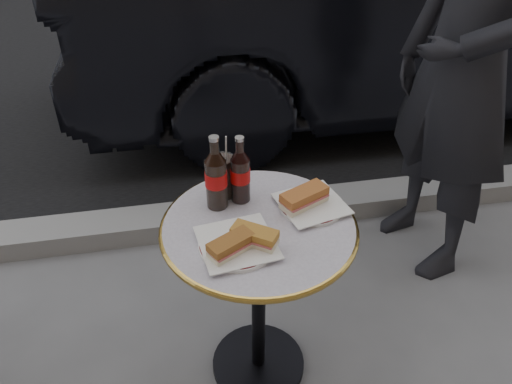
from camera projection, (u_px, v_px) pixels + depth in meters
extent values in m
plane|color=slate|center=(258.00, 365.00, 1.99)|extent=(80.00, 80.00, 0.00)
cube|color=black|center=(180.00, 7.00, 5.95)|extent=(40.00, 8.00, 0.00)
cube|color=gray|center=(227.00, 216.00, 2.67)|extent=(40.00, 0.20, 0.12)
cylinder|color=white|center=(237.00, 244.00, 1.47)|extent=(0.24, 0.24, 0.01)
cylinder|color=white|center=(311.00, 205.00, 1.62)|extent=(0.22, 0.22, 0.01)
cube|color=brown|center=(231.00, 246.00, 1.42)|extent=(0.15, 0.12, 0.05)
cube|color=#AE742C|center=(255.00, 237.00, 1.45)|extent=(0.15, 0.13, 0.05)
cube|color=#AD5F2C|center=(304.00, 198.00, 1.60)|extent=(0.17, 0.13, 0.05)
cylinder|color=black|center=(224.00, 176.00, 1.63)|extent=(0.08, 0.08, 0.15)
imported|color=black|center=(466.00, 69.00, 1.98)|extent=(0.59, 0.78, 1.91)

